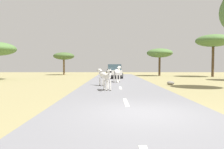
# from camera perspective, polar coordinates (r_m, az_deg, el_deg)

# --- Properties ---
(ground_plane) EXTENTS (90.00, 90.00, 0.00)m
(ground_plane) POSITION_cam_1_polar(r_m,az_deg,el_deg) (7.42, 8.46, -10.30)
(ground_plane) COLOR #8E8456
(road) EXTENTS (6.00, 64.00, 0.05)m
(road) POSITION_cam_1_polar(r_m,az_deg,el_deg) (7.35, 4.56, -10.19)
(road) COLOR slate
(road) RESTS_ON ground_plane
(lane_markings) EXTENTS (0.16, 56.00, 0.01)m
(lane_markings) POSITION_cam_1_polar(r_m,az_deg,el_deg) (6.38, 5.32, -11.90)
(lane_markings) COLOR silver
(lane_markings) RESTS_ON road
(zebra_0) EXTENTS (0.63, 1.44, 1.39)m
(zebra_0) POSITION_cam_1_polar(r_m,az_deg,el_deg) (13.58, -1.39, -0.76)
(zebra_0) COLOR silver
(zebra_0) RESTS_ON road
(zebra_1) EXTENTS (0.88, 1.60, 1.59)m
(zebra_1) POSITION_cam_1_polar(r_m,az_deg,el_deg) (20.30, 1.17, 0.62)
(zebra_1) COLOR silver
(zebra_1) RESTS_ON road
(zebra_2) EXTENTS (0.97, 1.30, 1.37)m
(zebra_2) POSITION_cam_1_polar(r_m,az_deg,el_deg) (16.73, -2.71, -0.21)
(zebra_2) COLOR silver
(zebra_2) RESTS_ON road
(car_0) EXTENTS (2.03, 4.35, 1.74)m
(car_0) POSITION_cam_1_polar(r_m,az_deg,el_deg) (27.40, 0.49, 0.77)
(car_0) COLOR white
(car_0) RESTS_ON road
(car_1) EXTENTS (2.21, 4.43, 1.74)m
(car_1) POSITION_cam_1_polar(r_m,az_deg,el_deg) (35.53, 0.04, 1.14)
(car_1) COLOR black
(car_1) RESTS_ON road
(tree_1) EXTENTS (3.61, 3.61, 3.90)m
(tree_1) POSITION_cam_1_polar(r_m,az_deg,el_deg) (38.07, -12.90, 4.77)
(tree_1) COLOR brown
(tree_1) RESTS_ON ground_plane
(tree_3) EXTENTS (4.92, 4.92, 6.08)m
(tree_3) POSITION_cam_1_polar(r_m,az_deg,el_deg) (34.46, 25.13, 8.09)
(tree_3) COLOR #4C3823
(tree_3) RESTS_ON ground_plane
(tree_4) EXTENTS (4.02, 4.02, 4.30)m
(tree_4) POSITION_cam_1_polar(r_m,az_deg,el_deg) (34.63, 12.34, 5.56)
(tree_4) COLOR #4C3823
(tree_4) RESTS_ON ground_plane
(rock_2) EXTENTS (0.60, 0.49, 0.33)m
(rock_2) POSITION_cam_1_polar(r_m,az_deg,el_deg) (18.55, 15.12, -2.20)
(rock_2) COLOR gray
(rock_2) RESTS_ON ground_plane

